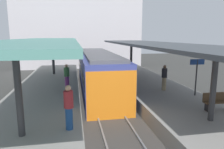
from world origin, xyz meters
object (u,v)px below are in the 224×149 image
at_px(platform_bench, 217,101).
at_px(platform_sign, 197,69).
at_px(passenger_mid_platform, 69,107).
at_px(commuter_train, 98,72).
at_px(passenger_near_bench, 164,77).
at_px(passenger_far_end, 67,76).

relative_size(platform_bench, platform_sign, 0.63).
bearing_deg(passenger_mid_platform, platform_sign, 24.35).
relative_size(commuter_train, platform_bench, 8.50).
distance_m(commuter_train, passenger_near_bench, 5.33).
xyz_separation_m(commuter_train, platform_bench, (4.88, -7.58, -0.26)).
height_order(passenger_mid_platform, passenger_far_end, passenger_mid_platform).
distance_m(commuter_train, passenger_far_end, 3.23).
xyz_separation_m(platform_bench, passenger_mid_platform, (-7.00, -0.85, 0.44)).
height_order(platform_sign, passenger_mid_platform, platform_sign).
relative_size(passenger_near_bench, passenger_mid_platform, 0.97).
xyz_separation_m(passenger_mid_platform, passenger_far_end, (-0.26, 6.25, -0.02)).
bearing_deg(platform_bench, passenger_near_bench, 102.69).
bearing_deg(commuter_train, passenger_near_bench, -41.74).
relative_size(commuter_train, passenger_mid_platform, 6.83).
bearing_deg(platform_bench, passenger_far_end, 143.36).
height_order(platform_sign, passenger_near_bench, platform_sign).
bearing_deg(commuter_train, platform_bench, -57.21).
height_order(commuter_train, platform_sign, commuter_train).
relative_size(platform_bench, passenger_far_end, 0.82).
relative_size(commuter_train, passenger_near_bench, 7.08).
relative_size(platform_bench, passenger_mid_platform, 0.80).
distance_m(platform_bench, passenger_near_bench, 4.15).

